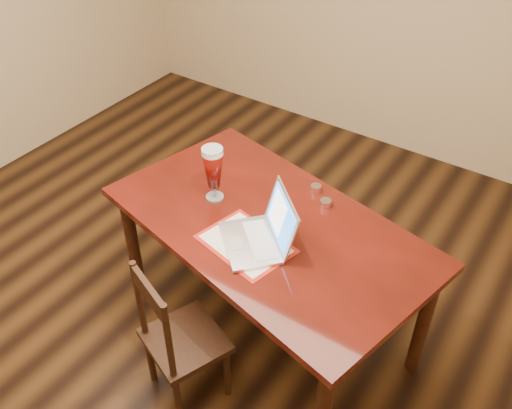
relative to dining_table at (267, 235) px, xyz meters
The scene contains 4 objects.
ground 0.88m from the dining_table, 155.04° to the right, with size 5.00×5.00×0.00m, color black.
room_shell 1.17m from the dining_table, 155.04° to the right, with size 4.51×5.01×2.71m.
dining_table is the anchor object (origin of this frame).
dining_chair 0.69m from the dining_table, 100.32° to the right, with size 0.49×0.48×0.89m.
Camera 1 is at (1.67, -1.66, 2.72)m, focal length 40.00 mm.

